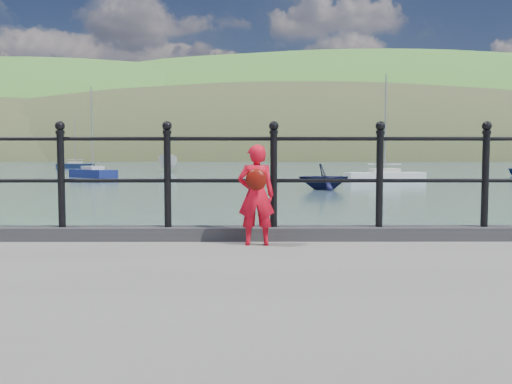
{
  "coord_description": "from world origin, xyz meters",
  "views": [
    {
      "loc": [
        0.37,
        -6.26,
        1.97
      ],
      "look_at": [
        0.4,
        -0.2,
        1.55
      ],
      "focal_mm": 38.0,
      "sensor_mm": 36.0,
      "label": 1
    }
  ],
  "objects_px": {
    "launch_navy": "(324,177)",
    "railing": "(221,168)",
    "sailboat_near": "(385,177)",
    "sailboat_port": "(93,174)",
    "child": "(256,194)",
    "launch_white": "(168,163)",
    "sailboat_left": "(75,166)"
  },
  "relations": [
    {
      "from": "sailboat_port",
      "to": "child",
      "type": "bearing_deg",
      "value": -25.6
    },
    {
      "from": "launch_white",
      "to": "sailboat_near",
      "type": "bearing_deg",
      "value": -55.42
    },
    {
      "from": "child",
      "to": "launch_navy",
      "type": "relative_size",
      "value": 0.38
    },
    {
      "from": "railing",
      "to": "launch_navy",
      "type": "bearing_deg",
      "value": 79.89
    },
    {
      "from": "sailboat_port",
      "to": "sailboat_near",
      "type": "distance_m",
      "value": 24.89
    },
    {
      "from": "sailboat_port",
      "to": "sailboat_near",
      "type": "xyz_separation_m",
      "value": [
        23.53,
        -8.11,
        0.0
      ]
    },
    {
      "from": "launch_navy",
      "to": "sailboat_port",
      "type": "distance_m",
      "value": 24.55
    },
    {
      "from": "launch_navy",
      "to": "sailboat_near",
      "type": "relative_size",
      "value": 0.35
    },
    {
      "from": "child",
      "to": "sailboat_near",
      "type": "relative_size",
      "value": 0.14
    },
    {
      "from": "child",
      "to": "sailboat_near",
      "type": "height_order",
      "value": "sailboat_near"
    },
    {
      "from": "sailboat_left",
      "to": "sailboat_port",
      "type": "height_order",
      "value": "sailboat_port"
    },
    {
      "from": "sailboat_left",
      "to": "child",
      "type": "bearing_deg",
      "value": -74.86
    },
    {
      "from": "launch_white",
      "to": "sailboat_port",
      "type": "xyz_separation_m",
      "value": [
        -4.16,
        -15.64,
        -0.74
      ]
    },
    {
      "from": "railing",
      "to": "sailboat_near",
      "type": "xyz_separation_m",
      "value": [
        9.9,
        33.04,
        -1.48
      ]
    },
    {
      "from": "sailboat_port",
      "to": "railing",
      "type": "bearing_deg",
      "value": -25.95
    },
    {
      "from": "railing",
      "to": "sailboat_left",
      "type": "bearing_deg",
      "value": 109.31
    },
    {
      "from": "child",
      "to": "sailboat_port",
      "type": "bearing_deg",
      "value": -74.24
    },
    {
      "from": "launch_navy",
      "to": "sailboat_near",
      "type": "distance_m",
      "value": 10.24
    },
    {
      "from": "sailboat_port",
      "to": "launch_white",
      "type": "bearing_deg",
      "value": 120.82
    },
    {
      "from": "railing",
      "to": "launch_white",
      "type": "distance_m",
      "value": 57.57
    },
    {
      "from": "launch_navy",
      "to": "sailboat_port",
      "type": "xyz_separation_m",
      "value": [
        -17.99,
        16.7,
        -0.4
      ]
    },
    {
      "from": "child",
      "to": "launch_navy",
      "type": "bearing_deg",
      "value": -101.98
    },
    {
      "from": "launch_navy",
      "to": "railing",
      "type": "bearing_deg",
      "value": 167.24
    },
    {
      "from": "sailboat_near",
      "to": "sailboat_left",
      "type": "bearing_deg",
      "value": 120.99
    },
    {
      "from": "launch_navy",
      "to": "sailboat_port",
      "type": "bearing_deg",
      "value": 44.46
    },
    {
      "from": "launch_navy",
      "to": "sailboat_port",
      "type": "height_order",
      "value": "sailboat_port"
    },
    {
      "from": "launch_white",
      "to": "sailboat_near",
      "type": "distance_m",
      "value": 30.65
    },
    {
      "from": "child",
      "to": "sailboat_near",
      "type": "bearing_deg",
      "value": -108.79
    },
    {
      "from": "sailboat_left",
      "to": "sailboat_port",
      "type": "bearing_deg",
      "value": -73.81
    },
    {
      "from": "launch_white",
      "to": "sailboat_near",
      "type": "height_order",
      "value": "sailboat_near"
    },
    {
      "from": "railing",
      "to": "launch_navy",
      "type": "relative_size",
      "value": 6.47
    },
    {
      "from": "launch_navy",
      "to": "sailboat_near",
      "type": "height_order",
      "value": "sailboat_near"
    }
  ]
}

